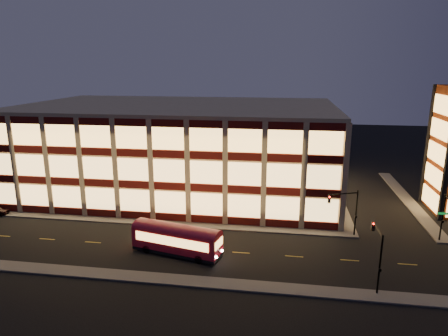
# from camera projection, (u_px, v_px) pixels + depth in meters

# --- Properties ---
(ground) EXTENTS (200.00, 200.00, 0.00)m
(ground) POSITION_uv_depth(u_px,v_px,m) (171.00, 227.00, 52.70)
(ground) COLOR black
(ground) RESTS_ON ground
(sidewalk_office_south) EXTENTS (54.00, 2.00, 0.15)m
(sidewalk_office_south) POSITION_uv_depth(u_px,v_px,m) (152.00, 222.00, 54.08)
(sidewalk_office_south) COLOR #514F4C
(sidewalk_office_south) RESTS_ON ground
(sidewalk_office_east) EXTENTS (2.00, 30.00, 0.15)m
(sidewalk_office_east) POSITION_uv_depth(u_px,v_px,m) (335.00, 195.00, 65.55)
(sidewalk_office_east) COLOR #514F4C
(sidewalk_office_east) RESTS_ON ground
(sidewalk_tower_west) EXTENTS (2.00, 30.00, 0.15)m
(sidewalk_tower_west) POSITION_uv_depth(u_px,v_px,m) (406.00, 198.00, 63.93)
(sidewalk_tower_west) COLOR #514F4C
(sidewalk_tower_west) RESTS_ON ground
(sidewalk_near) EXTENTS (100.00, 2.00, 0.15)m
(sidewalk_near) POSITION_uv_depth(u_px,v_px,m) (135.00, 276.00, 40.25)
(sidewalk_near) COLOR #514F4C
(sidewalk_near) RESTS_ON ground
(office_building) EXTENTS (50.45, 30.45, 14.50)m
(office_building) POSITION_uv_depth(u_px,v_px,m) (181.00, 147.00, 67.48)
(office_building) COLOR tan
(office_building) RESTS_ON ground
(traffic_signal_far) EXTENTS (3.79, 1.87, 6.00)m
(traffic_signal_far) POSITION_uv_depth(u_px,v_px,m) (346.00, 206.00, 48.62)
(traffic_signal_far) COLOR black
(traffic_signal_far) RESTS_ON ground
(traffic_signal_right) EXTENTS (1.20, 4.37, 6.00)m
(traffic_signal_right) POSITION_uv_depth(u_px,v_px,m) (448.00, 213.00, 46.13)
(traffic_signal_right) COLOR black
(traffic_signal_right) RESTS_ON ground
(traffic_signal_near) EXTENTS (0.32, 4.45, 6.00)m
(traffic_signal_near) POSITION_uv_depth(u_px,v_px,m) (378.00, 247.00, 37.65)
(traffic_signal_near) COLOR black
(traffic_signal_near) RESTS_ON ground
(trolley_bus) EXTENTS (10.57, 4.85, 3.48)m
(trolley_bus) POSITION_uv_depth(u_px,v_px,m) (177.00, 238.00, 44.83)
(trolley_bus) COLOR #9E081E
(trolley_bus) RESTS_ON ground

